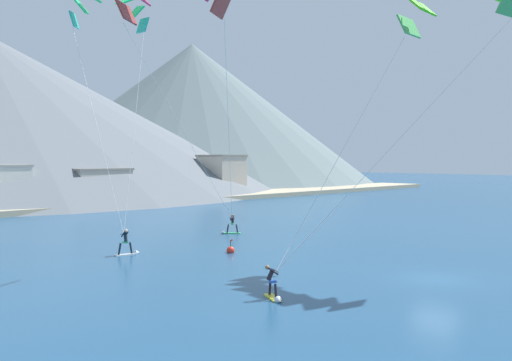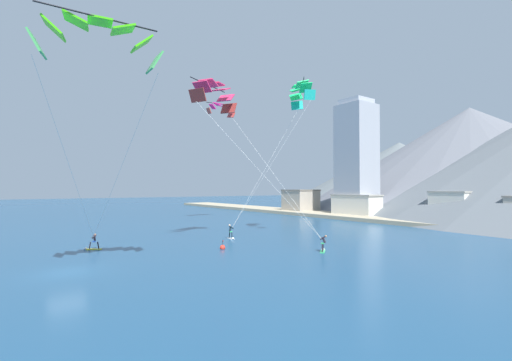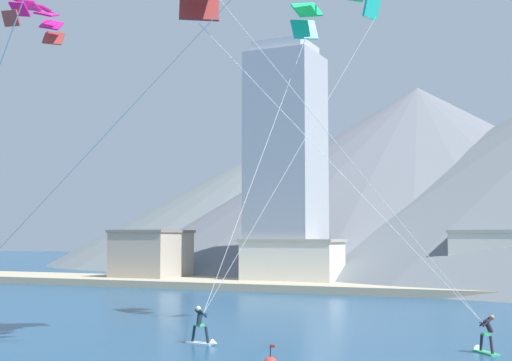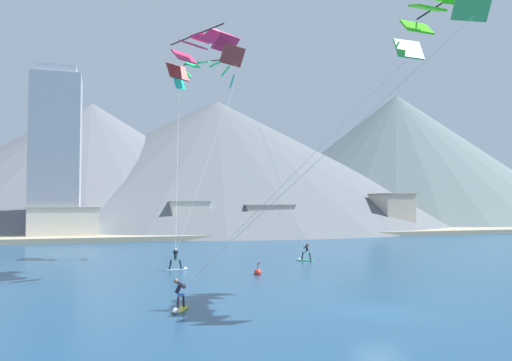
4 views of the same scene
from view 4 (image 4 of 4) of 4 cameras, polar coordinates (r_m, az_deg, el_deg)
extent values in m
plane|color=navy|center=(25.92, 13.71, -14.45)|extent=(400.00, 400.00, 0.00)
cube|color=yellow|center=(26.01, -8.60, -14.37)|extent=(1.08, 1.47, 0.07)
cylinder|color=#231E28|center=(26.30, -8.29, -13.40)|extent=(0.21, 0.26, 0.69)
cylinder|color=#231E28|center=(25.57, -8.91, -13.71)|extent=(0.21, 0.26, 0.69)
cube|color=blue|center=(25.87, -8.59, -12.73)|extent=(0.36, 0.33, 0.12)
cylinder|color=#231E28|center=(25.85, -8.81, -12.03)|extent=(0.47, 0.38, 0.59)
cylinder|color=#231E28|center=(25.89, -8.51, -11.64)|extent=(0.47, 0.31, 0.38)
cylinder|color=#231E28|center=(25.68, -8.68, -11.72)|extent=(0.47, 0.31, 0.38)
cylinder|color=black|center=(25.73, -8.21, -11.76)|extent=(0.28, 0.47, 0.03)
sphere|color=#9E7051|center=(25.85, -9.15, -11.24)|extent=(0.21, 0.21, 0.21)
cone|color=white|center=(25.20, -9.30, -14.60)|extent=(0.46, 0.44, 0.36)
cube|color=#33B266|center=(46.88, 5.77, -9.09)|extent=(1.25, 1.40, 0.07)
cylinder|color=#231E28|center=(46.65, 6.20, -8.63)|extent=(0.25, 0.27, 0.73)
cylinder|color=#231E28|center=(47.02, 5.34, -8.59)|extent=(0.25, 0.27, 0.73)
cube|color=#33B266|center=(46.80, 5.76, -8.12)|extent=(0.39, 0.37, 0.12)
cylinder|color=#231E28|center=(46.87, 5.83, -7.71)|extent=(0.49, 0.45, 0.62)
cylinder|color=#231E28|center=(46.71, 5.90, -7.51)|extent=(0.46, 0.39, 0.40)
cylinder|color=#231E28|center=(46.82, 5.64, -7.50)|extent=(0.46, 0.39, 0.40)
cylinder|color=black|center=(46.61, 5.67, -7.55)|extent=(0.35, 0.42, 0.03)
sphere|color=#9E7051|center=(47.00, 5.93, -7.24)|extent=(0.22, 0.22, 0.22)
cone|color=white|center=(47.29, 4.83, -8.96)|extent=(0.47, 0.46, 0.36)
cube|color=white|center=(40.84, -9.20, -10.04)|extent=(1.49, 0.67, 0.07)
cylinder|color=#14232D|center=(40.80, -9.76, -9.46)|extent=(0.27, 0.17, 0.77)
cylinder|color=#14232D|center=(40.78, -8.63, -9.47)|extent=(0.27, 0.17, 0.77)
cube|color=#33B266|center=(40.74, -9.19, -8.87)|extent=(0.30, 0.36, 0.12)
cylinder|color=#14232D|center=(40.65, -9.19, -8.39)|extent=(0.28, 0.39, 0.65)
cylinder|color=#14232D|center=(40.73, -9.36, -8.12)|extent=(0.18, 0.56, 0.42)
cylinder|color=#14232D|center=(40.73, -9.00, -8.12)|extent=(0.18, 0.56, 0.42)
cylinder|color=black|center=(40.91, -9.18, -8.14)|extent=(0.52, 0.12, 0.03)
sphere|color=beige|center=(40.52, -9.19, -7.81)|extent=(0.24, 0.24, 0.24)
cone|color=white|center=(40.83, -7.96, -9.96)|extent=(0.35, 0.40, 0.36)
cube|color=#44AA53|center=(33.35, 17.06, 14.15)|extent=(1.86, 0.91, 1.43)
cube|color=#46DC12|center=(32.97, 17.91, 16.34)|extent=(1.92, 1.33, 1.20)
cube|color=#46DC12|center=(32.23, 19.01, 18.15)|extent=(1.96, 1.61, 0.81)
cube|color=#44AA53|center=(27.54, 23.46, 17.89)|extent=(1.83, 1.25, 1.43)
cylinder|color=silver|center=(28.21, 5.87, 2.29)|extent=(14.09, 1.54, 13.03)
cylinder|color=silver|center=(24.60, 7.95, 3.01)|extent=(12.87, 5.91, 13.03)
cube|color=maroon|center=(36.76, -2.68, 14.09)|extent=(2.03, 1.47, 1.34)
cube|color=#F12C5E|center=(37.66, -3.49, 15.40)|extent=(2.21, 1.83, 1.09)
cube|color=#F12C5E|center=(38.70, -4.63, 16.01)|extent=(2.32, 2.06, 0.69)
cube|color=#F12C5E|center=(39.73, -5.91, 15.90)|extent=(2.34, 2.13, 0.20)
cube|color=#F12C5E|center=(40.62, -7.16, 15.12)|extent=(2.30, 2.11, 0.69)
cube|color=#F12C5E|center=(41.24, -8.21, 13.81)|extent=(2.17, 1.92, 1.09)
cube|color=maroon|center=(41.54, -8.95, 12.16)|extent=(1.98, 1.59, 1.34)
cylinder|color=black|center=(39.23, -6.91, 16.20)|extent=(3.01, 5.95, 0.10)
cylinder|color=silver|center=(40.74, 2.15, 1.55)|extent=(9.18, 8.94, 13.98)
cylinder|color=silver|center=(43.13, -1.28, 1.32)|extent=(12.49, 2.85, 13.98)
cube|color=#1BC0A7|center=(51.47, -8.74, 10.89)|extent=(1.45, 1.39, 1.35)
cube|color=#16F06D|center=(51.26, -8.21, 12.09)|extent=(1.76, 1.62, 1.31)
cube|color=#16F06D|center=(50.98, -7.23, 12.95)|extent=(1.87, 1.81, 1.03)
cube|color=#16F06D|center=(50.68, -5.96, 13.32)|extent=(1.78, 1.92, 0.57)
cube|color=#16F06D|center=(50.41, -4.63, 13.12)|extent=(1.56, 1.93, 1.03)
cube|color=#16F06D|center=(50.22, -3.49, 12.38)|extent=(1.17, 1.86, 1.31)
cube|color=#1BC0A7|center=(50.15, -2.77, 11.22)|extent=(0.70, 1.71, 1.35)
cylinder|color=black|center=(51.37, -5.76, 13.34)|extent=(3.95, 3.69, 0.10)
cylinder|color=silver|center=(45.63, -8.97, 2.11)|extent=(1.59, 9.44, 15.40)
cylinder|color=silver|center=(44.86, -5.57, 2.17)|extent=(6.61, 6.99, 15.40)
sphere|color=red|center=(37.85, 0.20, -10.49)|extent=(0.56, 0.56, 0.56)
cylinder|color=black|center=(37.79, 0.20, -9.74)|extent=(0.04, 0.04, 0.44)
cube|color=red|center=(37.79, 0.33, -9.46)|extent=(0.18, 0.01, 0.12)
cube|color=tan|center=(76.58, -7.53, -6.31)|extent=(180.00, 10.00, 0.70)
cube|color=silver|center=(80.47, -7.65, -4.46)|extent=(5.90, 4.49, 5.38)
cube|color=#99958B|center=(80.43, -7.64, -2.44)|extent=(6.13, 4.67, 0.30)
cube|color=silver|center=(77.82, -21.04, -4.69)|extent=(9.66, 4.80, 4.53)
cube|color=#99958B|center=(77.76, -21.01, -2.91)|extent=(10.05, 4.99, 0.30)
cube|color=#B7AD9E|center=(82.09, 1.33, -4.65)|extent=(8.01, 4.35, 4.79)
cube|color=gray|center=(82.04, 1.33, -2.87)|extent=(8.33, 4.52, 0.30)
cube|color=beige|center=(94.45, 15.24, -3.69)|extent=(5.76, 6.62, 6.77)
cube|color=gray|center=(94.44, 15.22, -1.54)|extent=(5.99, 6.88, 0.30)
cube|color=#999EA8|center=(80.29, -21.90, 2.49)|extent=(7.00, 7.00, 24.39)
cube|color=#A8ADB9|center=(82.38, -21.75, 11.39)|extent=(5.60, 5.60, 1.20)
cone|color=slate|center=(125.92, -18.38, 1.81)|extent=(97.52, 97.52, 29.44)
cone|color=slate|center=(148.28, 15.83, 2.47)|extent=(94.46, 94.46, 36.32)
cone|color=slate|center=(132.12, -4.56, 2.14)|extent=(122.12, 122.12, 32.43)
camera|label=1|loc=(17.15, -80.23, 3.04)|focal=40.00mm
camera|label=2|loc=(45.30, 48.81, -0.68)|focal=24.00mm
camera|label=3|loc=(24.88, 47.30, -2.77)|focal=50.00mm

